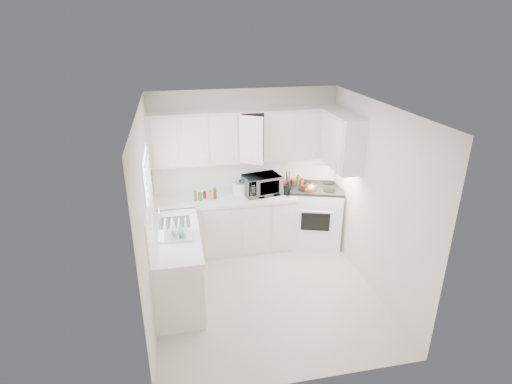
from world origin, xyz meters
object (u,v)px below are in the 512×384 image
object	(u,v)px
tea_kettle	(309,189)
utensil_crock	(288,183)
rice_cooker	(240,187)
dish_rack	(175,229)
stove	(315,207)
microwave	(262,183)

from	to	relation	value
tea_kettle	utensil_crock	xyz separation A→B (m)	(-0.33, 0.11, 0.08)
utensil_crock	rice_cooker	bearing A→B (deg)	167.32
utensil_crock	dish_rack	distance (m)	2.12
stove	microwave	distance (m)	1.04
tea_kettle	stove	bearing A→B (deg)	28.99
tea_kettle	utensil_crock	world-z (taller)	utensil_crock
tea_kettle	utensil_crock	distance (m)	0.36
tea_kettle	microwave	bearing A→B (deg)	151.30
rice_cooker	utensil_crock	xyz separation A→B (m)	(0.75, -0.17, 0.08)
tea_kettle	dish_rack	world-z (taller)	same
stove	utensil_crock	size ratio (longest dim) A/B	3.30
stove	rice_cooker	size ratio (longest dim) A/B	5.39
rice_cooker	utensil_crock	world-z (taller)	utensil_crock
stove	rice_cooker	world-z (taller)	stove
dish_rack	tea_kettle	bearing A→B (deg)	28.07
stove	rice_cooker	bearing A→B (deg)	-167.12
dish_rack	rice_cooker	bearing A→B (deg)	53.35
microwave	utensil_crock	bearing A→B (deg)	-24.99
stove	utensil_crock	distance (m)	0.71
tea_kettle	utensil_crock	bearing A→B (deg)	148.67
microwave	stove	bearing A→B (deg)	-14.43
tea_kettle	microwave	distance (m)	0.77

